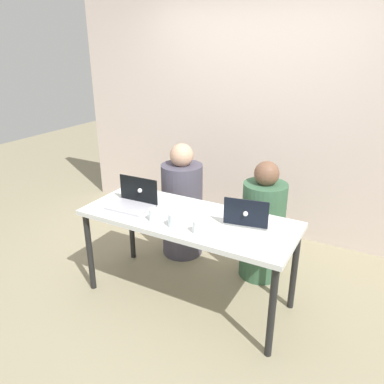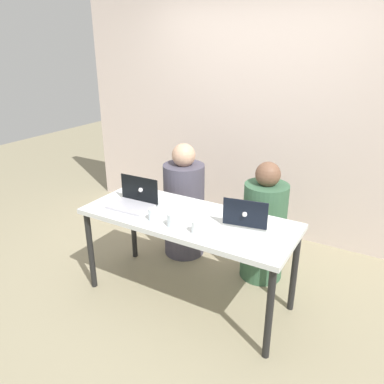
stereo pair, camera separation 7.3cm
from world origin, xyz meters
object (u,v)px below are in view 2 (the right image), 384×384
object	(u,v)px
person_on_left	(184,206)
water_glass_center	(172,221)
person_on_right	(264,228)
water_glass_right	(196,228)
laptop_back_left	(147,195)
laptop_front_left	(134,200)
water_glass_left	(153,215)
laptop_back_right	(247,218)

from	to	relation	value
person_on_left	water_glass_center	size ratio (longest dim) A/B	11.28
person_on_left	water_glass_center	world-z (taller)	person_on_left
person_on_right	water_glass_right	xyz separation A→B (m)	(-0.22, -0.82, 0.31)
person_on_left	laptop_back_left	bearing A→B (deg)	88.87
person_on_left	laptop_front_left	world-z (taller)	person_on_left
person_on_left	water_glass_left	world-z (taller)	person_on_left
laptop_back_right	water_glass_center	size ratio (longest dim) A/B	3.55
laptop_front_left	water_glass_center	size ratio (longest dim) A/B	3.49
water_glass_right	water_glass_center	size ratio (longest dim) A/B	0.92
water_glass_right	laptop_back_right	bearing A→B (deg)	49.75
water_glass_right	water_glass_center	distance (m)	0.20
water_glass_right	person_on_right	bearing A→B (deg)	74.70
water_glass_right	water_glass_center	bearing A→B (deg)	178.82
water_glass_left	laptop_back_left	bearing A→B (deg)	132.23
person_on_right	water_glass_right	bearing A→B (deg)	59.69
laptop_front_left	laptop_back_left	world-z (taller)	laptop_front_left
laptop_back_right	water_glass_left	bearing A→B (deg)	14.18
laptop_back_right	water_glass_center	xyz separation A→B (m)	(-0.46, -0.30, -0.00)
laptop_back_left	laptop_back_right	xyz separation A→B (m)	(0.91, -0.00, -0.00)
water_glass_center	water_glass_left	distance (m)	0.19
laptop_front_left	water_glass_right	xyz separation A→B (m)	(0.68, -0.15, -0.01)
laptop_front_left	laptop_back_right	xyz separation A→B (m)	(0.93, 0.16, -0.00)
person_on_left	laptop_back_left	size ratio (longest dim) A/B	3.57
laptop_back_right	water_glass_center	distance (m)	0.55
person_on_left	person_on_right	distance (m)	0.83
laptop_back_left	water_glass_center	size ratio (longest dim) A/B	3.16
person_on_left	water_glass_left	xyz separation A→B (m)	(0.22, -0.81, 0.29)
laptop_front_left	water_glass_left	size ratio (longest dim) A/B	3.85
laptop_front_left	water_glass_left	bearing A→B (deg)	-27.00
person_on_right	water_glass_left	world-z (taller)	person_on_right
water_glass_center	water_glass_left	size ratio (longest dim) A/B	1.10
water_glass_left	water_glass_right	bearing A→B (deg)	-2.24
person_on_right	laptop_back_right	world-z (taller)	person_on_right
person_on_left	laptop_back_right	world-z (taller)	person_on_left
water_glass_right	laptop_front_left	bearing A→B (deg)	167.36
laptop_back_left	person_on_right	bearing A→B (deg)	-150.70
laptop_back_left	water_glass_center	world-z (taller)	laptop_back_left
laptop_back_left	water_glass_center	xyz separation A→B (m)	(0.45, -0.30, -0.01)
laptop_back_left	laptop_front_left	bearing A→B (deg)	79.69
person_on_left	laptop_back_left	world-z (taller)	person_on_left
person_on_right	laptop_front_left	distance (m)	1.17
laptop_back_right	water_glass_right	size ratio (longest dim) A/B	3.87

